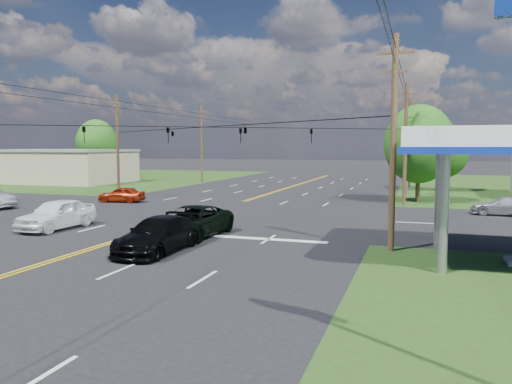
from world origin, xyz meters
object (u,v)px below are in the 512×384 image
(pole_nw, at_px, (118,144))
(retail_nw, at_px, (63,167))
(suv_black, at_px, (158,235))
(pickup_white, at_px, (57,214))
(pole_right_far, at_px, (410,142))
(pickup_dkgreen, at_px, (192,222))
(pole_se, at_px, (393,141))
(pole_left_far, at_px, (201,143))
(tree_right_b, at_px, (444,151))
(tree_far_l, at_px, (96,143))
(tree_right_a, at_px, (419,144))
(pole_ne, at_px, (405,143))

(pole_nw, bearing_deg, retail_nw, 142.59)
(retail_nw, height_order, suv_black, retail_nw)
(pickup_white, bearing_deg, pole_right_far, 65.60)
(pickup_white, bearing_deg, pickup_dkgreen, 3.21)
(pole_right_far, relative_size, pickup_white, 2.00)
(pole_se, bearing_deg, pole_left_far, 125.10)
(tree_right_b, relative_size, pickup_dkgreen, 1.25)
(tree_right_b, xyz_separation_m, tree_far_l, (-48.50, 8.00, 0.98))
(pole_nw, height_order, tree_right_b, pole_nw)
(tree_right_a, distance_m, pickup_dkgreen, 23.62)
(tree_right_a, height_order, tree_right_b, tree_right_a)
(pole_nw, relative_size, pole_left_far, 0.95)
(tree_right_a, xyz_separation_m, pickup_dkgreen, (-11.00, -20.50, -4.08))
(retail_nw, relative_size, pole_nw, 1.68)
(pickup_white, bearing_deg, tree_right_a, 49.06)
(pole_ne, bearing_deg, pickup_dkgreen, -119.74)
(pole_ne, relative_size, tree_far_l, 1.09)
(pole_right_far, bearing_deg, pole_nw, -143.84)
(pole_left_far, bearing_deg, pole_right_far, 0.00)
(pickup_dkgreen, bearing_deg, suv_black, -84.67)
(tree_far_l, xyz_separation_m, pickup_white, (26.66, -40.65, -4.34))
(tree_right_a, relative_size, tree_far_l, 0.94)
(tree_far_l, height_order, pickup_dkgreen, tree_far_l)
(pole_se, relative_size, pole_ne, 1.00)
(pole_ne, bearing_deg, suv_black, -114.67)
(pole_ne, height_order, pole_left_far, pole_left_far)
(pole_se, height_order, pole_nw, same)
(pole_left_far, relative_size, tree_far_l, 1.15)
(pole_se, relative_size, tree_right_b, 1.34)
(tree_right_a, xyz_separation_m, pickup_white, (-19.34, -20.65, -4.02))
(pole_right_far, bearing_deg, pole_left_far, 180.00)
(pole_se, bearing_deg, tree_far_l, 137.66)
(retail_nw, xyz_separation_m, pole_ne, (43.00, -13.00, 2.92))
(retail_nw, bearing_deg, pole_left_far, 19.44)
(suv_black, bearing_deg, retail_nw, 135.02)
(tree_right_b, bearing_deg, retail_nw, -177.54)
(retail_nw, bearing_deg, suv_black, -45.98)
(pole_left_far, distance_m, pole_right_far, 26.00)
(pole_left_far, bearing_deg, pole_se, -54.90)
(retail_nw, height_order, tree_far_l, tree_far_l)
(suv_black, height_order, pickup_white, pickup_white)
(pole_left_far, distance_m, pickup_dkgreen, 40.09)
(pole_se, bearing_deg, pickup_dkgreen, 177.14)
(pole_right_far, xyz_separation_m, pickup_white, (-18.34, -36.65, -4.32))
(tree_far_l, bearing_deg, pole_se, -42.34)
(retail_nw, xyz_separation_m, pickup_white, (24.66, -30.65, -1.15))
(retail_nw, relative_size, pole_ne, 1.68)
(tree_far_l, bearing_deg, pole_ne, -27.07)
(pole_se, xyz_separation_m, tree_right_b, (3.50, 33.00, -0.70))
(pickup_white, bearing_deg, tree_right_b, 58.41)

